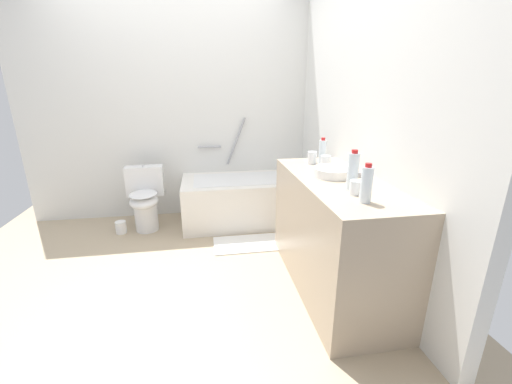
# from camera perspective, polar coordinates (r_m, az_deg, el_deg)

# --- Properties ---
(ground_plane) EXTENTS (3.98, 3.98, 0.00)m
(ground_plane) POSITION_cam_1_polar(r_m,az_deg,el_deg) (2.95, -13.72, -12.67)
(ground_plane) COLOR tan
(wall_back_tiled) EXTENTS (3.38, 0.10, 2.45)m
(wall_back_tiled) POSITION_cam_1_polar(r_m,az_deg,el_deg) (3.87, -13.82, 13.78)
(wall_back_tiled) COLOR silver
(wall_back_tiled) RESTS_ON ground_plane
(wall_right_mirror) EXTENTS (0.10, 2.94, 2.45)m
(wall_right_mirror) POSITION_cam_1_polar(r_m,az_deg,el_deg) (2.84, 17.52, 12.07)
(wall_right_mirror) COLOR silver
(wall_right_mirror) RESTS_ON ground_plane
(bathtub) EXTENTS (1.45, 0.74, 1.15)m
(bathtub) POSITION_cam_1_polar(r_m,az_deg,el_deg) (3.67, -1.53, -1.11)
(bathtub) COLOR white
(bathtub) RESTS_ON ground_plane
(toilet) EXTENTS (0.40, 0.49, 0.68)m
(toilet) POSITION_cam_1_polar(r_m,az_deg,el_deg) (3.65, -19.13, -1.10)
(toilet) COLOR white
(toilet) RESTS_ON ground_plane
(vanity_counter) EXTENTS (0.56, 1.43, 0.86)m
(vanity_counter) POSITION_cam_1_polar(r_m,az_deg,el_deg) (2.50, 13.63, -7.26)
(vanity_counter) COLOR tan
(vanity_counter) RESTS_ON ground_plane
(sink_basin) EXTENTS (0.28, 0.28, 0.06)m
(sink_basin) POSITION_cam_1_polar(r_m,az_deg,el_deg) (2.41, 13.47, 3.48)
(sink_basin) COLOR white
(sink_basin) RESTS_ON vanity_counter
(sink_faucet) EXTENTS (0.12, 0.15, 0.06)m
(sink_faucet) POSITION_cam_1_polar(r_m,az_deg,el_deg) (2.48, 17.06, 3.50)
(sink_faucet) COLOR #9E9EA3
(sink_faucet) RESTS_ON vanity_counter
(water_bottle_0) EXTENTS (0.07, 0.07, 0.23)m
(water_bottle_0) POSITION_cam_1_polar(r_m,az_deg,el_deg) (1.89, 19.06, 1.29)
(water_bottle_0) COLOR silver
(water_bottle_0) RESTS_ON vanity_counter
(water_bottle_1) EXTENTS (0.07, 0.07, 0.25)m
(water_bottle_1) POSITION_cam_1_polar(r_m,az_deg,el_deg) (2.10, 16.86, 3.59)
(water_bottle_1) COLOR silver
(water_bottle_1) RESTS_ON vanity_counter
(water_bottle_2) EXTENTS (0.06, 0.06, 0.23)m
(water_bottle_2) POSITION_cam_1_polar(r_m,az_deg,el_deg) (2.71, 11.73, 6.88)
(water_bottle_2) COLOR silver
(water_bottle_2) RESTS_ON vanity_counter
(drinking_glass_0) EXTENTS (0.08, 0.08, 0.09)m
(drinking_glass_0) POSITION_cam_1_polar(r_m,az_deg,el_deg) (2.03, 17.34, 0.77)
(drinking_glass_0) COLOR white
(drinking_glass_0) RESTS_ON vanity_counter
(drinking_glass_1) EXTENTS (0.08, 0.08, 0.10)m
(drinking_glass_1) POSITION_cam_1_polar(r_m,az_deg,el_deg) (2.77, 9.96, 6.04)
(drinking_glass_1) COLOR white
(drinking_glass_1) RESTS_ON vanity_counter
(drinking_glass_2) EXTENTS (0.08, 0.08, 0.10)m
(drinking_glass_2) POSITION_cam_1_polar(r_m,az_deg,el_deg) (2.63, 12.28, 5.24)
(drinking_glass_2) COLOR white
(drinking_glass_2) RESTS_ON vanity_counter
(bath_mat) EXTENTS (0.68, 0.37, 0.01)m
(bath_mat) POSITION_cam_1_polar(r_m,az_deg,el_deg) (3.22, -1.36, -9.15)
(bath_mat) COLOR white
(bath_mat) RESTS_ON ground_plane
(toilet_paper_roll) EXTENTS (0.11, 0.11, 0.13)m
(toilet_paper_roll) POSITION_cam_1_polar(r_m,az_deg,el_deg) (3.72, -22.89, -5.80)
(toilet_paper_roll) COLOR white
(toilet_paper_roll) RESTS_ON ground_plane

